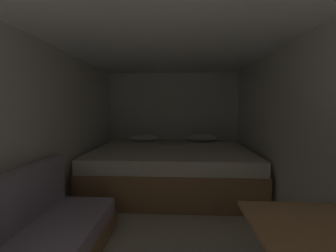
{
  "coord_description": "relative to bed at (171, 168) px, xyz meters",
  "views": [
    {
      "loc": [
        0.12,
        -0.55,
        1.38
      ],
      "look_at": [
        -0.03,
        2.45,
        1.12
      ],
      "focal_mm": 23.04,
      "sensor_mm": 36.0,
      "label": 1
    }
  ],
  "objects": [
    {
      "name": "ground_plane",
      "position": [
        0.0,
        -1.41,
        -0.35
      ],
      "size": [
        6.72,
        6.72,
        0.0
      ],
      "primitive_type": "plane",
      "color": "beige"
    },
    {
      "name": "wall_right",
      "position": [
        1.37,
        -1.41,
        0.7
      ],
      "size": [
        0.05,
        4.72,
        2.09
      ],
      "primitive_type": "cube",
      "color": "silver",
      "rests_on": "ground"
    },
    {
      "name": "ceiling_slab",
      "position": [
        0.0,
        -1.41,
        1.77
      ],
      "size": [
        2.8,
        4.72,
        0.05
      ],
      "primitive_type": "cube",
      "color": "white",
      "rests_on": "wall_left"
    },
    {
      "name": "bed",
      "position": [
        0.0,
        0.0,
        0.0
      ],
      "size": [
        2.58,
        1.82,
        0.85
      ],
      "color": "#9E7247",
      "rests_on": "ground"
    },
    {
      "name": "dinette_table",
      "position": [
        0.81,
        -2.52,
        0.3
      ],
      "size": [
        0.6,
        0.63,
        0.77
      ],
      "color": "#9E7247",
      "rests_on": "ground"
    },
    {
      "name": "wall_back",
      "position": [
        0.0,
        0.97,
        0.7
      ],
      "size": [
        2.8,
        0.05,
        2.09
      ],
      "primitive_type": "cube",
      "color": "silver",
      "rests_on": "ground"
    },
    {
      "name": "wall_left",
      "position": [
        -1.37,
        -1.41,
        0.7
      ],
      "size": [
        0.05,
        4.72,
        2.09
      ],
      "primitive_type": "cube",
      "color": "silver",
      "rests_on": "ground"
    }
  ]
}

